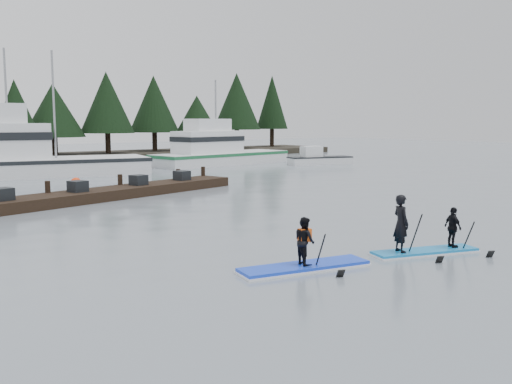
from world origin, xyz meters
TOP-DOWN VIEW (x-y plane):
  - ground at (0.00, 0.00)m, footprint 160.00×160.00m
  - far_shore at (0.00, 42.00)m, footprint 70.00×8.00m
  - treeline at (0.00, 42.00)m, footprint 60.00×4.00m
  - fishing_boat_large at (-2.36, 28.93)m, footprint 16.57×7.60m
  - fishing_boat_medium at (14.17, 29.80)m, footprint 13.09×5.44m
  - skiff at (21.12, 24.79)m, footprint 5.66×3.09m
  - floating_dock at (-1.39, 15.34)m, footprint 14.42×5.49m
  - buoy_b at (-1.04, 21.44)m, footprint 0.60×0.60m
  - paddleboard_solo at (-3.06, 0.01)m, footprint 3.46×1.49m
  - paddleboard_duo at (0.65, -0.72)m, footprint 3.14×1.79m

SIDE VIEW (x-z plane):
  - ground at x=0.00m, z-range 0.00..0.00m
  - treeline at x=0.00m, z-range -4.00..4.00m
  - buoy_b at x=-1.04m, z-range -0.30..0.30m
  - floating_dock at x=-1.39m, z-range 0.00..0.48m
  - far_shore at x=0.00m, z-range 0.00..0.60m
  - skiff at x=21.12m, z-range 0.00..0.63m
  - paddleboard_solo at x=-3.06m, z-range -0.51..1.28m
  - fishing_boat_medium at x=14.17m, z-range -3.36..4.44m
  - paddleboard_duo at x=0.65m, z-range -0.52..1.68m
  - fishing_boat_large at x=-2.36m, z-range -3.92..5.29m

